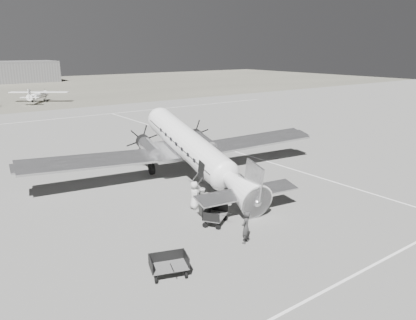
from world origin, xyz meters
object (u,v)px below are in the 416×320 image
at_px(ground_crew, 246,227).
at_px(ramp_agent, 203,201).
at_px(dc3_airliner, 193,151).
at_px(light_plane_right, 39,96).
at_px(passenger, 194,195).
at_px(baggage_cart_near, 215,216).
at_px(baggage_cart_far, 169,266).

relative_size(ground_crew, ramp_agent, 1.00).
bearing_deg(ground_crew, dc3_airliner, -134.14).
bearing_deg(ramp_agent, light_plane_right, 11.54).
relative_size(dc3_airliner, passenger, 13.93).
distance_m(light_plane_right, passenger, 64.95).
height_order(light_plane_right, ground_crew, light_plane_right).
bearing_deg(baggage_cart_near, ground_crew, -127.35).
xyz_separation_m(baggage_cart_near, baggage_cart_far, (-5.37, -3.43, 0.00)).
relative_size(ground_crew, passenger, 0.97).
height_order(dc3_airliner, ground_crew, dc3_airliner).
height_order(ramp_agent, passenger, passenger).
distance_m(baggage_cart_far, ramp_agent, 7.59).
distance_m(light_plane_right, baggage_cart_far, 71.96).
xyz_separation_m(baggage_cart_near, ground_crew, (-0.16, -3.00, 0.40)).
bearing_deg(baggage_cart_near, passenger, 48.10).
relative_size(baggage_cart_near, baggage_cart_far, 1.00).
xyz_separation_m(ground_crew, ramp_agent, (0.39, 4.67, -0.00)).
xyz_separation_m(dc3_airliner, ground_crew, (-3.87, -10.83, -1.60)).
height_order(light_plane_right, baggage_cart_far, light_plane_right).
relative_size(light_plane_right, baggage_cart_far, 6.26).
distance_m(dc3_airliner, ramp_agent, 7.25).
distance_m(ground_crew, ramp_agent, 4.68).
bearing_deg(dc3_airliner, baggage_cart_far, -121.21).
xyz_separation_m(dc3_airliner, light_plane_right, (3.08, 59.66, -1.31)).
xyz_separation_m(baggage_cart_far, ramp_agent, (5.60, 5.11, 0.40)).
height_order(ground_crew, ramp_agent, ground_crew).
bearing_deg(baggage_cart_near, baggage_cart_far, 178.34).
relative_size(light_plane_right, ground_crew, 6.32).
height_order(baggage_cart_near, baggage_cart_far, baggage_cart_far).
xyz_separation_m(baggage_cart_far, passenger, (5.76, 6.30, 0.43)).
distance_m(baggage_cart_near, ground_crew, 3.03).
height_order(dc3_airliner, light_plane_right, dc3_airliner).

